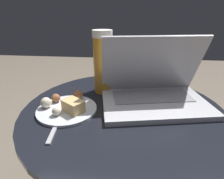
{
  "coord_description": "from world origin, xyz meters",
  "views": [
    {
      "loc": [
        0.02,
        -0.54,
        0.87
      ],
      "look_at": [
        -0.04,
        -0.01,
        0.63
      ],
      "focal_mm": 28.0,
      "sensor_mm": 36.0,
      "label": 1
    }
  ],
  "objects": [
    {
      "name": "table",
      "position": [
        0.0,
        0.0,
        0.41
      ],
      "size": [
        0.7,
        0.7,
        0.56
      ],
      "color": "black",
      "rests_on": "ground_plane"
    },
    {
      "name": "laptop",
      "position": [
        0.11,
        0.05,
        0.61
      ],
      "size": [
        0.41,
        0.31,
        0.24
      ],
      "color": "silver",
      "rests_on": "table"
    },
    {
      "name": "fork",
      "position": [
        -0.19,
        -0.1,
        0.57
      ],
      "size": [
        0.04,
        0.19,
        0.0
      ],
      "color": "#B2B2B7",
      "rests_on": "table"
    },
    {
      "name": "beer_glass",
      "position": [
        -0.09,
        0.13,
        0.69
      ],
      "size": [
        0.08,
        0.08,
        0.25
      ],
      "color": "gold",
      "rests_on": "table"
    },
    {
      "name": "snack_plate",
      "position": [
        -0.19,
        -0.04,
        0.58
      ],
      "size": [
        0.2,
        0.2,
        0.05
      ],
      "color": "silver",
      "rests_on": "table"
    }
  ]
}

